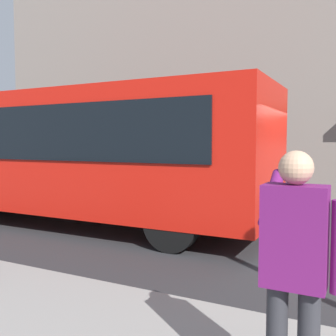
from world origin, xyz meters
The scene contains 4 objects.
ground_plane centered at (0.00, 0.00, 0.00)m, with size 60.00×60.00×0.00m, color #2B2B2D.
building_facade_far centered at (-0.02, -6.80, 5.99)m, with size 28.00×1.55×12.00m.
red_bus centered at (4.41, 0.37, 1.68)m, with size 9.05×2.54×3.08m.
pedestrian_photographer centered at (-1.20, 4.83, 1.14)m, with size 0.53×0.52×1.70m.
Camera 1 is at (-1.59, 7.38, 1.90)m, focal length 41.34 mm.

